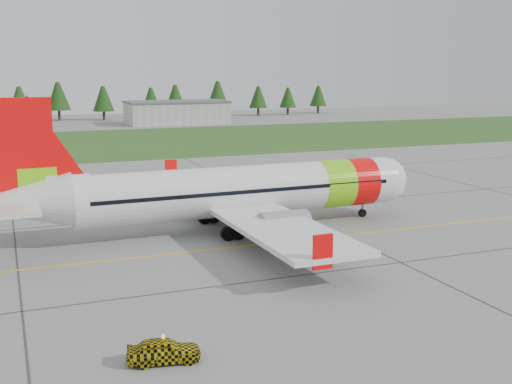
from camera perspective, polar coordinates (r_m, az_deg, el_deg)
name	(u,v)px	position (r m, az deg, el deg)	size (l,w,h in m)	color
ground	(269,280)	(41.66, 1.19, -7.79)	(320.00, 320.00, 0.00)	gray
aircraft	(233,192)	(53.42, -2.09, 0.03)	(37.41, 34.31, 11.34)	silver
follow_me_car	(163,327)	(30.30, -8.26, -11.82)	(1.37, 1.16, 3.41)	#D0B90B
grass_strip	(94,143)	(120.08, -14.22, 4.21)	(320.00, 50.00, 0.03)	#30561E
taxi_guideline	(228,248)	(48.79, -2.48, -4.97)	(120.00, 0.25, 0.02)	gold
hangar_east	(177,113)	(159.89, -7.05, 6.98)	(24.00, 12.00, 5.20)	#A8A8A3
treeline	(63,101)	(175.22, -16.77, 7.73)	(160.00, 8.00, 10.00)	#1C3F14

